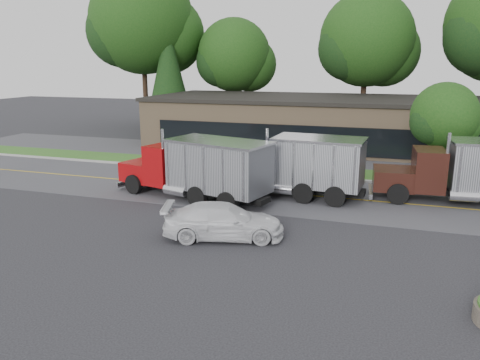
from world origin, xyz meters
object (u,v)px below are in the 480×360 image
at_px(dump_truck_red, 200,167).
at_px(rally_car, 224,221).
at_px(dump_truck_maroon, 477,170).
at_px(dump_truck_blue, 298,165).

height_order(dump_truck_red, rally_car, dump_truck_red).
height_order(dump_truck_maroon, rally_car, dump_truck_maroon).
bearing_deg(dump_truck_blue, rally_car, 80.54).
xyz_separation_m(dump_truck_maroon, rally_car, (-10.94, -8.75, -1.07)).
bearing_deg(dump_truck_maroon, dump_truck_blue, 5.61).
xyz_separation_m(dump_truck_red, rally_car, (3.12, -4.95, -1.07)).
xyz_separation_m(dump_truck_blue, rally_car, (-1.79, -7.20, -1.07)).
bearing_deg(dump_truck_blue, dump_truck_maroon, -165.93).
bearing_deg(rally_car, dump_truck_maroon, -67.48).
bearing_deg(dump_truck_maroon, rally_car, 34.66).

